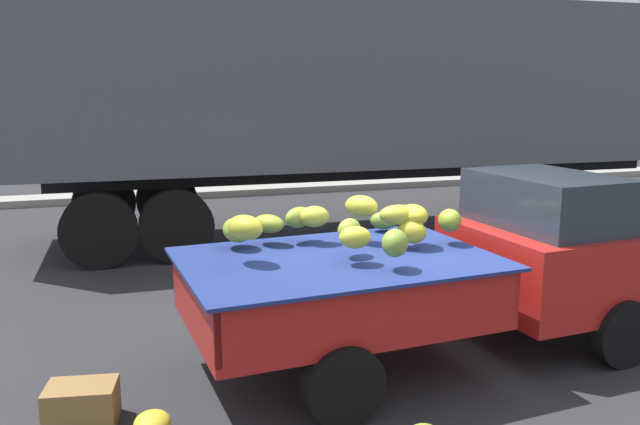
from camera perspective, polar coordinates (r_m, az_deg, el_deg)
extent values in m
plane|color=#28282B|center=(6.53, 7.24, -11.85)|extent=(220.00, 220.00, 0.00)
cube|color=gray|center=(15.56, -7.93, 1.88)|extent=(80.00, 0.80, 0.16)
cube|color=#B21E19|center=(6.97, 20.39, -4.13)|extent=(1.99, 1.83, 0.78)
cube|color=#28333D|center=(6.72, 19.58, 1.04)|extent=(1.14, 1.57, 0.52)
cube|color=#B7BABC|center=(7.68, 25.12, -5.99)|extent=(0.24, 1.64, 0.18)
cube|color=#B21E19|center=(5.73, 1.52, -8.88)|extent=(2.69, 1.89, 0.08)
cube|color=#B21E19|center=(6.38, -1.43, -4.34)|extent=(2.56, 0.24, 0.44)
cube|color=#B21E19|center=(4.94, 5.40, -9.04)|extent=(2.56, 0.24, 0.44)
cube|color=#B21E19|center=(6.24, 12.24, -4.96)|extent=(0.18, 1.70, 0.44)
cube|color=#B21E19|center=(5.30, -11.18, -7.81)|extent=(0.18, 1.70, 0.44)
cube|color=#B21914|center=(6.42, -1.52, -4.61)|extent=(2.46, 0.20, 0.07)
cube|color=navy|center=(5.58, 1.54, -4.15)|extent=(2.82, 2.02, 0.03)
ellipsoid|color=olive|center=(6.11, 11.49, -0.69)|extent=(0.29, 0.33, 0.21)
ellipsoid|color=olive|center=(6.57, 5.75, -0.68)|extent=(0.32, 0.25, 0.18)
ellipsoid|color=gold|center=(5.95, 8.32, -0.20)|extent=(0.28, 0.38, 0.19)
ellipsoid|color=gold|center=(5.31, 3.13, -2.22)|extent=(0.28, 0.23, 0.19)
ellipsoid|color=#8FA531|center=(5.88, -7.38, -1.54)|extent=(0.30, 0.39, 0.22)
ellipsoid|color=olive|center=(5.98, -4.61, -1.00)|extent=(0.37, 0.41, 0.17)
ellipsoid|color=olive|center=(5.18, 6.70, -2.72)|extent=(0.32, 0.35, 0.23)
ellipsoid|color=#8DA532|center=(5.55, 2.62, -1.55)|extent=(0.32, 0.32, 0.20)
ellipsoid|color=gold|center=(5.86, 8.18, -1.70)|extent=(0.32, 0.34, 0.22)
ellipsoid|color=gold|center=(6.03, 3.70, 0.56)|extent=(0.38, 0.41, 0.21)
ellipsoid|color=olive|center=(6.06, -1.89, -0.43)|extent=(0.37, 0.33, 0.20)
ellipsoid|color=gold|center=(6.00, -0.51, -0.36)|extent=(0.29, 0.25, 0.20)
ellipsoid|color=gold|center=(5.34, -6.70, -1.33)|extent=(0.38, 0.43, 0.21)
ellipsoid|color=gold|center=(5.89, 7.04, -0.20)|extent=(0.40, 0.30, 0.18)
cylinder|color=black|center=(7.73, 16.32, -6.05)|extent=(0.65, 0.25, 0.64)
cylinder|color=black|center=(6.60, 25.25, -9.65)|extent=(0.65, 0.25, 0.64)
cylinder|color=black|center=(6.44, -3.95, -9.07)|extent=(0.65, 0.25, 0.64)
cylinder|color=black|center=(5.03, 2.07, -15.07)|extent=(0.65, 0.25, 0.64)
cube|color=#4C5156|center=(11.38, 5.14, 11.35)|extent=(12.04, 2.73, 2.70)
cube|color=black|center=(11.47, 5.02, 3.84)|extent=(11.05, 0.61, 0.30)
cylinder|color=black|center=(11.96, -13.50, 1.16)|extent=(1.09, 0.32, 1.08)
cylinder|color=black|center=(9.61, -12.66, -1.19)|extent=(1.09, 0.32, 1.08)
cylinder|color=black|center=(11.96, -18.67, 0.88)|extent=(1.09, 0.32, 1.08)
cylinder|color=black|center=(9.60, -19.10, -1.54)|extent=(1.09, 0.32, 1.08)
cylinder|color=#38383A|center=(13.11, 18.53, 2.12)|extent=(0.18, 0.18, 1.25)
ellipsoid|color=yellow|center=(5.15, -14.71, -17.72)|extent=(0.33, 0.35, 0.17)
cube|color=olive|center=(5.42, -20.46, -15.72)|extent=(0.57, 0.44, 0.31)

